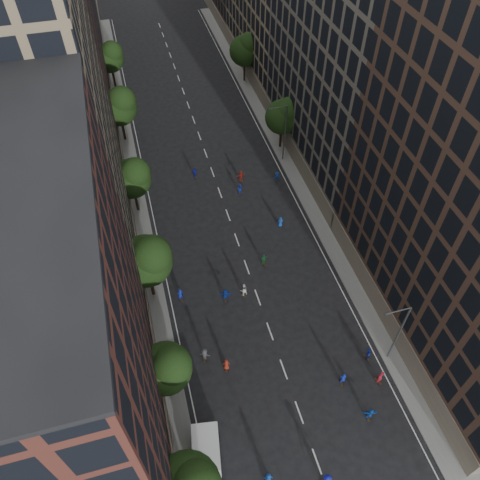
{
  "coord_description": "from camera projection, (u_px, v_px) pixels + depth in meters",
  "views": [
    {
      "loc": [
        -9.87,
        -6.01,
        43.46
      ],
      "look_at": [
        -0.11,
        29.64,
        2.0
      ],
      "focal_mm": 35.0,
      "sensor_mm": 36.0,
      "label": 1
    }
  ],
  "objects": [
    {
      "name": "skater_9",
      "position": [
        205.0,
        355.0,
        46.84
      ],
      "size": [
        1.24,
        1.01,
        1.67
      ],
      "primitive_type": "imported",
      "rotation": [
        0.0,
        0.0,
        2.72
      ],
      "color": "#3F4045",
      "rests_on": "ground"
    },
    {
      "name": "streetlamp_far",
      "position": [
        284.0,
        130.0,
        64.87
      ],
      "size": [
        2.64,
        0.22,
        9.06
      ],
      "color": "#595B60",
      "rests_on": "ground"
    },
    {
      "name": "tree_left_3",
      "position": [
        132.0,
        177.0,
        57.33
      ],
      "size": [
        5.0,
        5.0,
        8.58
      ],
      "color": "black",
      "rests_on": "ground"
    },
    {
      "name": "tree_left_1",
      "position": [
        167.0,
        367.0,
        40.84
      ],
      "size": [
        4.8,
        4.8,
        8.21
      ],
      "color": "black",
      "rests_on": "ground"
    },
    {
      "name": "tree_right_b",
      "position": [
        246.0,
        49.0,
        79.13
      ],
      "size": [
        5.2,
        5.2,
        8.83
      ],
      "color": "black",
      "rests_on": "ground"
    },
    {
      "name": "skater_15",
      "position": [
        277.0,
        177.0,
        65.01
      ],
      "size": [
        1.04,
        0.65,
        1.55
      ],
      "primitive_type": "imported",
      "rotation": [
        0.0,
        0.0,
        3.22
      ],
      "color": "#123A99",
      "rests_on": "ground"
    },
    {
      "name": "skater_8",
      "position": [
        244.0,
        290.0,
        52.05
      ],
      "size": [
        0.99,
        0.84,
        1.78
      ],
      "primitive_type": "imported",
      "rotation": [
        0.0,
        0.0,
        3.35
      ],
      "color": "silver",
      "rests_on": "ground"
    },
    {
      "name": "streetlamp_near",
      "position": [
        398.0,
        331.0,
        43.69
      ],
      "size": [
        2.64,
        0.22,
        9.06
      ],
      "color": "#595B60",
      "rests_on": "ground"
    },
    {
      "name": "skater_2",
      "position": [
        367.0,
        354.0,
        47.0
      ],
      "size": [
        0.88,
        0.79,
        1.51
      ],
      "primitive_type": "imported",
      "rotation": [
        0.0,
        0.0,
        3.49
      ],
      "color": "navy",
      "rests_on": "ground"
    },
    {
      "name": "sidewalk_left",
      "position": [
        126.0,
        175.0,
        66.35
      ],
      "size": [
        4.0,
        105.0,
        0.15
      ],
      "primitive_type": "cube",
      "color": "slate",
      "rests_on": "ground"
    },
    {
      "name": "skater_11",
      "position": [
        226.0,
        295.0,
        51.68
      ],
      "size": [
        1.61,
        0.86,
        1.66
      ],
      "primitive_type": "imported",
      "rotation": [
        0.0,
        0.0,
        2.89
      ],
      "color": "#1434A8",
      "rests_on": "ground"
    },
    {
      "name": "skater_0",
      "position": [
        268.0,
        478.0,
        39.24
      ],
      "size": [
        0.9,
        0.69,
        1.66
      ],
      "primitive_type": "imported",
      "rotation": [
        0.0,
        0.0,
        2.93
      ],
      "color": "#123D94",
      "rests_on": "ground"
    },
    {
      "name": "tree_left_5",
      "position": [
        110.0,
        56.0,
        77.97
      ],
      "size": [
        4.8,
        4.8,
        8.33
      ],
      "color": "black",
      "rests_on": "ground"
    },
    {
      "name": "bldg_left_b",
      "position": [
        34.0,
        134.0,
        44.46
      ],
      "size": [
        14.0,
        26.0,
        34.0
      ],
      "primitive_type": "cube",
      "color": "#827055",
      "rests_on": "ground"
    },
    {
      "name": "skater_10",
      "position": [
        264.0,
        260.0,
        55.05
      ],
      "size": [
        1.05,
        0.69,
        1.66
      ],
      "primitive_type": "imported",
      "rotation": [
        0.0,
        0.0,
        3.46
      ],
      "color": "#1D6231",
      "rests_on": "ground"
    },
    {
      "name": "skater_5",
      "position": [
        370.0,
        414.0,
        42.91
      ],
      "size": [
        1.55,
        0.84,
        1.59
      ],
      "primitive_type": "imported",
      "rotation": [
        0.0,
        0.0,
        2.88
      ],
      "color": "#164EB4",
      "rests_on": "ground"
    },
    {
      "name": "tree_right_a",
      "position": [
        284.0,
        115.0,
        66.54
      ],
      "size": [
        5.0,
        5.0,
        8.39
      ],
      "color": "black",
      "rests_on": "ground"
    },
    {
      "name": "bldg_left_c",
      "position": [
        45.0,
        53.0,
        61.46
      ],
      "size": [
        14.0,
        20.0,
        28.0
      ],
      "primitive_type": "cube",
      "color": "#542820",
      "rests_on": "ground"
    },
    {
      "name": "skater_13",
      "position": [
        180.0,
        295.0,
        51.57
      ],
      "size": [
        0.79,
        0.63,
        1.88
      ],
      "primitive_type": "imported",
      "rotation": [
        0.0,
        0.0,
        3.44
      ],
      "color": "#1426A2",
      "rests_on": "ground"
    },
    {
      "name": "skater_14",
      "position": [
        240.0,
        189.0,
        63.36
      ],
      "size": [
        0.84,
        0.69,
        1.57
      ],
      "primitive_type": "imported",
      "rotation": [
        0.0,
        0.0,
        3.0
      ],
      "color": "#162EB4",
      "rests_on": "ground"
    },
    {
      "name": "skater_12",
      "position": [
        280.0,
        222.0,
        59.24
      ],
      "size": [
        0.75,
        0.51,
        1.5
      ],
      "primitive_type": "imported",
      "rotation": [
        0.0,
        0.0,
        3.19
      ],
      "color": "#1546B2",
      "rests_on": "ground"
    },
    {
      "name": "skater_7",
      "position": [
        380.0,
        377.0,
        45.11
      ],
      "size": [
        0.82,
        0.69,
        1.92
      ],
      "primitive_type": "imported",
      "rotation": [
        0.0,
        0.0,
        3.53
      ],
      "color": "#A51B29",
      "rests_on": "ground"
    },
    {
      "name": "bldg_left_a",
      "position": [
        37.0,
        370.0,
        30.55
      ],
      "size": [
        14.0,
        22.0,
        30.0
      ],
      "primitive_type": "cube",
      "color": "#542820",
      "rests_on": "ground"
    },
    {
      "name": "sidewalk_right",
      "position": [
        286.0,
        148.0,
        70.57
      ],
      "size": [
        4.0,
        105.0,
        0.15
      ],
      "primitive_type": "cube",
      "color": "slate",
      "rests_on": "ground"
    },
    {
      "name": "tree_left_4",
      "position": [
        119.0,
        105.0,
        67.38
      ],
      "size": [
        5.4,
        5.4,
        9.08
      ],
      "color": "black",
      "rests_on": "ground"
    },
    {
      "name": "skater_4",
      "position": [
        210.0,
        430.0,
        41.96
      ],
      "size": [
        0.96,
        0.61,
        1.53
      ],
      "primitive_type": "imported",
      "rotation": [
        0.0,
        0.0,
        3.43
      ],
      "color": "#121F98",
      "rests_on": "ground"
    },
    {
      "name": "tree_left_2",
      "position": [
        148.0,
        259.0,
        47.93
      ],
      "size": [
        5.6,
        5.6,
        9.45
      ],
      "color": "black",
      "rests_on": "ground"
    },
    {
      "name": "cargo_van",
      "position": [
        207.0,
        458.0,
        39.72
      ],
      "size": [
        3.23,
        5.53,
        2.79
      ],
      "rotation": [
        0.0,
        0.0,
        -0.16
      ],
      "color": "white",
      "rests_on": "ground"
    },
    {
      "name": "skater_16",
      "position": [
        195.0,
        173.0,
        65.55
      ],
      "size": [
        1.03,
        0.75,
        1.62
      ],
      "primitive_type": "imported",
      "rotation": [
        0.0,
        0.0,
        3.57
      ],
      "color": "#121793",
      "rests_on": "ground"
    },
    {
      "name": "bldg_right_b",
      "position": [
        359.0,
        47.0,
        57.29
      ],
      "size": [
        14.0,
        28.0,
        33.0
      ],
      "primitive_type": "cube",
      "color": "#5C554C",
      "rests_on": "ground"
    },
    {
      "name": "skater_1",
      "position": [
        343.0,
        379.0,
        45.13
      ],
      "size": [
        0.71,
        0.56,
        1.7
      ],
      "primitive_type": "imported",
      "rotation": [
        0.0,
        0.0,
        2.87
      ],
      "color": "#1429A9",
      "rests_on": "ground"
    },
    {
      "name": "skater_6",
      "position": [
        226.0,
        365.0,
        46.19
      ],
      "size": [
        0.84,
        0.64,
        1.53
      ],
      "primitive_type": "imported",
      "rotation": [
        0.0,
        0.0,
        2.91
      ],
      "color": "maroon",
      "rests_on": "ground"
    },
    {
      "name": "skater_17",
      "position": [
        241.0,
        176.0,
        65.07
      ],
      "size": [
        1.56,
        0.82,
        1.6
      ],
      "primitive_type": "imported",
      "rotation": [
        0.0,
        0.0,
        3.39
      ],
      "color": "#A6281B",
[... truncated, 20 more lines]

